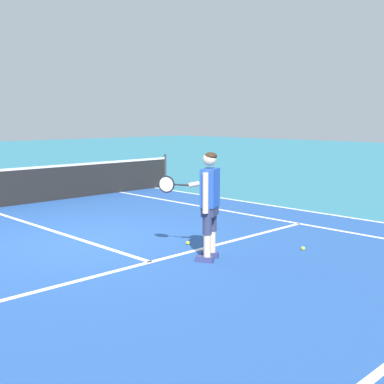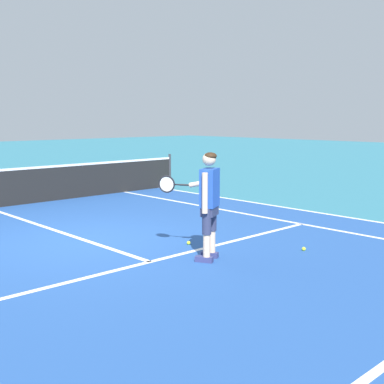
# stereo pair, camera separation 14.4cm
# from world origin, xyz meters

# --- Properties ---
(ground_plane) EXTENTS (80.00, 80.00, 0.00)m
(ground_plane) POSITION_xyz_m (0.00, 0.00, 0.00)
(ground_plane) COLOR teal
(court_inner_surface) EXTENTS (10.98, 10.87, 0.00)m
(court_inner_surface) POSITION_xyz_m (0.00, -0.71, 0.00)
(court_inner_surface) COLOR #234C93
(court_inner_surface) RESTS_ON ground
(line_service) EXTENTS (8.23, 0.10, 0.01)m
(line_service) POSITION_xyz_m (0.00, -1.88, 0.00)
(line_service) COLOR white
(line_service) RESTS_ON ground
(line_centre_service) EXTENTS (0.10, 6.40, 0.01)m
(line_centre_service) POSITION_xyz_m (0.00, 1.32, 0.00)
(line_centre_service) COLOR white
(line_centre_service) RESTS_ON ground
(line_singles_right) EXTENTS (0.10, 10.47, 0.01)m
(line_singles_right) POSITION_xyz_m (4.12, -0.71, 0.00)
(line_singles_right) COLOR white
(line_singles_right) RESTS_ON ground
(line_doubles_right) EXTENTS (0.10, 10.47, 0.01)m
(line_doubles_right) POSITION_xyz_m (5.49, -0.71, 0.00)
(line_doubles_right) COLOR white
(line_doubles_right) RESTS_ON ground
(tennis_player) EXTENTS (0.55, 1.23, 1.71)m
(tennis_player) POSITION_xyz_m (0.76, -2.41, 0.99)
(tennis_player) COLOR navy
(tennis_player) RESTS_ON ground
(tennis_ball_near_feet) EXTENTS (0.07, 0.07, 0.07)m
(tennis_ball_near_feet) POSITION_xyz_m (1.18, -1.50, 0.03)
(tennis_ball_near_feet) COLOR #CCE02D
(tennis_ball_near_feet) RESTS_ON ground
(tennis_ball_by_baseline) EXTENTS (0.07, 0.07, 0.07)m
(tennis_ball_by_baseline) POSITION_xyz_m (2.32, -3.15, 0.03)
(tennis_ball_by_baseline) COLOR #CCE02D
(tennis_ball_by_baseline) RESTS_ON ground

